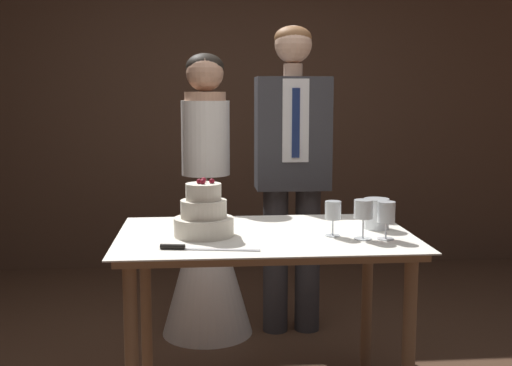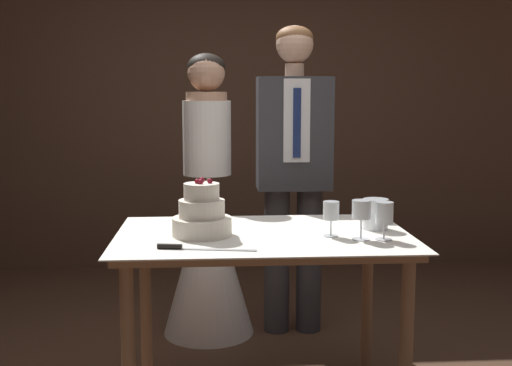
{
  "view_description": "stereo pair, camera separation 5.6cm",
  "coord_description": "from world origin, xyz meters",
  "px_view_note": "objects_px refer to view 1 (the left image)",
  "views": [
    {
      "loc": [
        -0.24,
        -2.89,
        1.43
      ],
      "look_at": [
        0.04,
        0.37,
        0.97
      ],
      "focal_mm": 45.0,
      "sensor_mm": 36.0,
      "label": 1
    },
    {
      "loc": [
        -0.18,
        -2.9,
        1.43
      ],
      "look_at": [
        0.04,
        0.37,
        0.97
      ],
      "focal_mm": 45.0,
      "sensor_mm": 36.0,
      "label": 2
    }
  ],
  "objects_px": {
    "wine_glass_near": "(363,211)",
    "hurricane_candle": "(376,214)",
    "cake_knife": "(190,248)",
    "wine_glass_far": "(386,214)",
    "wine_glass_middle": "(333,211)",
    "cake_table": "(265,254)",
    "tiered_cake": "(204,215)",
    "bride": "(207,233)",
    "groom": "(292,162)"
  },
  "relations": [
    {
      "from": "wine_glass_near",
      "to": "hurricane_candle",
      "type": "bearing_deg",
      "value": 61.11
    },
    {
      "from": "cake_knife",
      "to": "wine_glass_far",
      "type": "distance_m",
      "value": 0.85
    },
    {
      "from": "wine_glass_middle",
      "to": "wine_glass_far",
      "type": "distance_m",
      "value": 0.23
    },
    {
      "from": "cake_table",
      "to": "wine_glass_far",
      "type": "bearing_deg",
      "value": -17.58
    },
    {
      "from": "tiered_cake",
      "to": "wine_glass_near",
      "type": "relative_size",
      "value": 1.53
    },
    {
      "from": "wine_glass_far",
      "to": "cake_knife",
      "type": "bearing_deg",
      "value": -172.15
    },
    {
      "from": "wine_glass_near",
      "to": "hurricane_candle",
      "type": "height_order",
      "value": "wine_glass_near"
    },
    {
      "from": "wine_glass_near",
      "to": "wine_glass_far",
      "type": "height_order",
      "value": "wine_glass_near"
    },
    {
      "from": "bride",
      "to": "wine_glass_middle",
      "type": "bearing_deg",
      "value": -61.4
    },
    {
      "from": "cake_table",
      "to": "wine_glass_near",
      "type": "xyz_separation_m",
      "value": [
        0.41,
        -0.15,
        0.22
      ]
    },
    {
      "from": "wine_glass_middle",
      "to": "groom",
      "type": "bearing_deg",
      "value": 92.19
    },
    {
      "from": "wine_glass_middle",
      "to": "wine_glass_far",
      "type": "height_order",
      "value": "wine_glass_far"
    },
    {
      "from": "wine_glass_far",
      "to": "groom",
      "type": "xyz_separation_m",
      "value": [
        -0.25,
        1.08,
        0.12
      ]
    },
    {
      "from": "wine_glass_far",
      "to": "bride",
      "type": "bearing_deg",
      "value": 125.02
    },
    {
      "from": "wine_glass_near",
      "to": "hurricane_candle",
      "type": "relative_size",
      "value": 1.21
    },
    {
      "from": "wine_glass_far",
      "to": "groom",
      "type": "relative_size",
      "value": 0.09
    },
    {
      "from": "tiered_cake",
      "to": "groom",
      "type": "relative_size",
      "value": 0.14
    },
    {
      "from": "cake_table",
      "to": "groom",
      "type": "height_order",
      "value": "groom"
    },
    {
      "from": "wine_glass_far",
      "to": "bride",
      "type": "distance_m",
      "value": 1.36
    },
    {
      "from": "wine_glass_middle",
      "to": "groom",
      "type": "height_order",
      "value": "groom"
    },
    {
      "from": "tiered_cake",
      "to": "wine_glass_middle",
      "type": "xyz_separation_m",
      "value": [
        0.56,
        -0.06,
        0.02
      ]
    },
    {
      "from": "wine_glass_near",
      "to": "wine_glass_far",
      "type": "bearing_deg",
      "value": -6.56
    },
    {
      "from": "groom",
      "to": "cake_knife",
      "type": "bearing_deg",
      "value": -115.88
    },
    {
      "from": "hurricane_candle",
      "to": "wine_glass_far",
      "type": "bearing_deg",
      "value": -94.81
    },
    {
      "from": "wine_glass_near",
      "to": "bride",
      "type": "height_order",
      "value": "bride"
    },
    {
      "from": "cake_knife",
      "to": "hurricane_candle",
      "type": "height_order",
      "value": "hurricane_candle"
    },
    {
      "from": "bride",
      "to": "tiered_cake",
      "type": "bearing_deg",
      "value": -91.09
    },
    {
      "from": "cake_table",
      "to": "groom",
      "type": "bearing_deg",
      "value": 74.63
    },
    {
      "from": "cake_knife",
      "to": "wine_glass_near",
      "type": "bearing_deg",
      "value": 19.2
    },
    {
      "from": "cake_knife",
      "to": "wine_glass_near",
      "type": "distance_m",
      "value": 0.76
    },
    {
      "from": "hurricane_candle",
      "to": "bride",
      "type": "bearing_deg",
      "value": 132.02
    },
    {
      "from": "wine_glass_near",
      "to": "groom",
      "type": "bearing_deg",
      "value": 98.23
    },
    {
      "from": "wine_glass_near",
      "to": "hurricane_candle",
      "type": "xyz_separation_m",
      "value": [
        0.12,
        0.21,
        -0.06
      ]
    },
    {
      "from": "cake_table",
      "to": "bride",
      "type": "height_order",
      "value": "bride"
    },
    {
      "from": "wine_glass_near",
      "to": "wine_glass_middle",
      "type": "relative_size",
      "value": 1.1
    },
    {
      "from": "groom",
      "to": "wine_glass_middle",
      "type": "bearing_deg",
      "value": -87.81
    },
    {
      "from": "wine_glass_far",
      "to": "groom",
      "type": "distance_m",
      "value": 1.12
    },
    {
      "from": "cake_table",
      "to": "tiered_cake",
      "type": "xyz_separation_m",
      "value": [
        -0.27,
        -0.02,
        0.19
      ]
    },
    {
      "from": "bride",
      "to": "groom",
      "type": "bearing_deg",
      "value": -0.06
    },
    {
      "from": "cake_table",
      "to": "wine_glass_far",
      "type": "distance_m",
      "value": 0.57
    },
    {
      "from": "bride",
      "to": "cake_table",
      "type": "bearing_deg",
      "value": -74.64
    },
    {
      "from": "cake_knife",
      "to": "wine_glass_far",
      "type": "xyz_separation_m",
      "value": [
        0.83,
        0.11,
        0.1
      ]
    },
    {
      "from": "cake_table",
      "to": "hurricane_candle",
      "type": "xyz_separation_m",
      "value": [
        0.52,
        0.06,
        0.16
      ]
    },
    {
      "from": "wine_glass_near",
      "to": "wine_glass_far",
      "type": "relative_size",
      "value": 1.04
    },
    {
      "from": "cake_knife",
      "to": "wine_glass_near",
      "type": "relative_size",
      "value": 2.34
    },
    {
      "from": "tiered_cake",
      "to": "groom",
      "type": "height_order",
      "value": "groom"
    },
    {
      "from": "groom",
      "to": "wine_glass_far",
      "type": "bearing_deg",
      "value": -76.9
    },
    {
      "from": "wine_glass_far",
      "to": "hurricane_candle",
      "type": "height_order",
      "value": "wine_glass_far"
    },
    {
      "from": "cake_table",
      "to": "hurricane_candle",
      "type": "distance_m",
      "value": 0.55
    },
    {
      "from": "hurricane_candle",
      "to": "cake_knife",
      "type": "bearing_deg",
      "value": -158.52
    }
  ]
}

